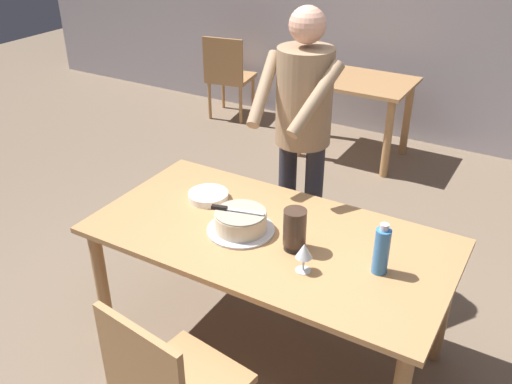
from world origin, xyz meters
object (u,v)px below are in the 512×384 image
Objects in this scene: water_bottle at (381,250)px; person_cutting_cake at (302,122)px; background_table at (355,96)px; cake_knife at (227,209)px; cake_on_platter at (241,222)px; wine_glass_near at (304,252)px; hurricane_lamp at (295,230)px; background_chair_0 at (228,74)px; main_dining_table at (269,250)px; plate_stack at (208,196)px.

person_cutting_cake reaches higher than water_bottle.
background_table is at bearing 113.28° from water_bottle.
cake_on_platter is at bearing 14.55° from cake_knife.
wine_glass_near is at bearing -18.40° from cake_on_platter.
person_cutting_cake reaches higher than wine_glass_near.
cake_knife is at bearing -82.51° from background_table.
hurricane_lamp is 0.12× the size of person_cutting_cake.
background_chair_0 is (-1.52, 0.22, -0.09)m from background_table.
cake_knife is at bearing -165.45° from cake_on_platter.
main_dining_table is at bearing 145.89° from wine_glass_near.
wine_glass_near is (0.48, -0.12, -0.01)m from cake_knife.
cake_knife is 1.85× the size of wine_glass_near.
wine_glass_near is 0.34m from water_bottle.
plate_stack is 0.81m from wine_glass_near.
cake_on_platter is at bearing 161.60° from wine_glass_near.
background_chair_0 is (-1.87, 2.89, -0.37)m from cake_knife.
hurricane_lamp reaches higher than wine_glass_near.
cake_knife reaches higher than main_dining_table.
cake_knife is 0.50m from wine_glass_near.
hurricane_lamp is at bearing -65.83° from person_cutting_cake.
background_table is (-0.83, 2.79, -0.28)m from wine_glass_near.
hurricane_lamp is at bearing -74.83° from background_table.
person_cutting_cake is at bearing -48.42° from background_chair_0.
cake_on_platter is 0.20× the size of person_cutting_cake.
wine_glass_near is at bearing -52.04° from background_chair_0.
wine_glass_near is at bearing -150.74° from water_bottle.
main_dining_table is at bearing -16.15° from plate_stack.
cake_on_platter is at bearing -177.74° from water_bottle.
main_dining_table is 1.04× the size of person_cutting_cake.
person_cutting_cake reaches higher than background_table.
background_chair_0 is (-1.91, 2.15, -0.58)m from person_cutting_cake.
hurricane_lamp is (0.37, 0.01, -0.01)m from cake_knife.
main_dining_table is at bearing 177.88° from water_bottle.
cake_knife is 0.27× the size of background_table.
plate_stack is at bearing 163.31° from hurricane_lamp.
water_bottle is 0.15× the size of person_cutting_cake.
cake_on_platter is 3.48m from background_chair_0.
background_chair_0 is at bearing 120.96° from plate_stack.
background_chair_0 is (-1.62, 2.69, -0.28)m from plate_stack.
water_bottle is at bearing 29.26° from wine_glass_near.
main_dining_table is at bearing -77.89° from background_table.
cake_knife is 0.37m from hurricane_lamp.
hurricane_lamp is (-0.41, -0.03, -0.01)m from water_bottle.
background_chair_0 is (-2.35, 3.01, -0.36)m from wine_glass_near.
wine_glass_near is 0.58× the size of water_bottle.
hurricane_lamp is 0.23× the size of background_chair_0.
hurricane_lamp reaches higher than main_dining_table.
plate_stack is 0.69m from person_cutting_cake.
person_cutting_cake is at bearing 86.67° from cake_knife.
water_bottle reaches higher than cake_knife.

